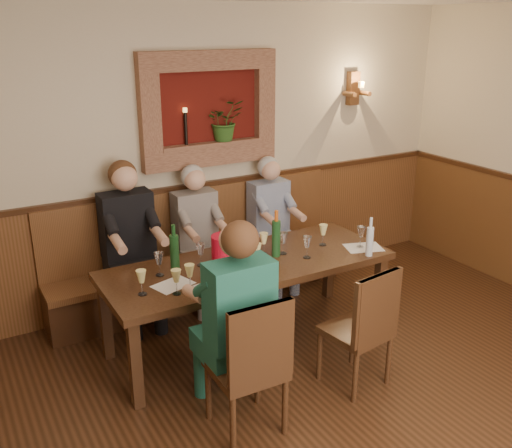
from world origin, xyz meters
The scene contains 32 objects.
room_shell centered at (0.00, 0.00, 1.89)m, with size 6.04×6.04×2.82m.
wainscoting centered at (0.00, 0.00, 0.59)m, with size 6.02×6.02×1.15m.
wall_niche centered at (0.24, 2.94, 1.81)m, with size 1.36×0.30×1.06m.
wall_sconce centered at (1.90, 2.93, 1.94)m, with size 0.25×0.20×0.35m.
dining_table centered at (0.00, 1.85, 0.68)m, with size 2.40×0.90×0.75m.
bench centered at (0.00, 2.79, 0.33)m, with size 3.00×0.45×1.11m.
chair_near_left centered at (-0.55, 0.89, 0.29)m, with size 0.46×0.46×1.01m.
chair_near_right centered at (0.42, 0.93, 0.28)m, with size 0.49×0.49×0.97m.
person_bench_left centered at (-0.72, 2.69, 0.62)m, with size 0.45×0.56×1.50m.
person_bench_mid centered at (-0.07, 2.69, 0.57)m, with size 0.40×0.49×1.38m.
person_bench_right centered at (0.75, 2.69, 0.56)m, with size 0.40×0.49×1.37m.
person_chair_front centered at (-0.55, 1.07, 0.61)m, with size 0.44×0.54×1.47m.
spittoon_bucket centered at (-0.20, 1.87, 0.88)m, with size 0.23×0.23×0.26m, color red.
wine_bottle_green_a centered at (0.27, 1.85, 0.92)m, with size 0.08×0.08×0.40m.
wine_bottle_green_b centered at (-0.59, 1.98, 0.91)m, with size 0.09×0.09×0.39m.
water_bottle centered at (0.95, 1.47, 0.88)m, with size 0.08×0.08×0.34m.
tasting_sheet_a centered at (-0.70, 1.76, 0.75)m, with size 0.29×0.21×0.00m, color white.
tasting_sheet_b centered at (-0.03, 1.77, 0.75)m, with size 0.30×0.22×0.00m, color white.
tasting_sheet_c centered at (1.03, 1.63, 0.75)m, with size 0.31×0.22×0.00m, color white.
tasting_sheet_d centered at (-0.49, 1.57, 0.75)m, with size 0.30×0.22×0.00m, color white.
wine_glass_0 centered at (-0.96, 1.72, 0.85)m, with size 0.08×0.08×0.19m, color #F6F093, non-canonical shape.
wine_glass_1 centered at (-0.73, 1.97, 0.85)m, with size 0.08×0.08×0.19m, color white, non-canonical shape.
wine_glass_2 centered at (-0.62, 1.64, 0.85)m, with size 0.08×0.08×0.19m, color #F6F093, non-canonical shape.
wine_glass_3 centered at (-0.37, 1.98, 0.85)m, with size 0.08×0.08×0.19m, color white, non-canonical shape.
wine_glass_4 centered at (0.03, 1.76, 0.85)m, with size 0.08×0.08×0.19m, color #F6F093, non-canonical shape.
wine_glass_5 centered at (0.20, 1.93, 0.85)m, with size 0.08×0.08×0.19m, color #F6F093, non-canonical shape.
wine_glass_6 centered at (0.47, 1.69, 0.85)m, with size 0.08×0.08×0.19m, color white, non-canonical shape.
wine_glass_7 centered at (0.76, 1.86, 0.85)m, with size 0.08×0.08×0.19m, color #F6F093, non-canonical shape.
wine_glass_8 centered at (1.01, 1.65, 0.85)m, with size 0.08×0.08×0.19m, color white, non-canonical shape.
wine_glass_9 centered at (-0.12, 1.56, 0.85)m, with size 0.08×0.08×0.19m, color #F6F093, non-canonical shape.
wine_glass_10 centered at (0.35, 1.86, 0.85)m, with size 0.08×0.08×0.19m, color white, non-canonical shape.
wine_glass_11 centered at (-0.74, 1.60, 0.85)m, with size 0.08×0.08×0.19m, color #F6F093, non-canonical shape.
Camera 1 is at (-2.10, -1.93, 2.61)m, focal length 40.00 mm.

